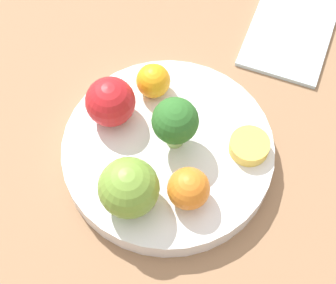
{
  "coord_description": "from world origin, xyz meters",
  "views": [
    {
      "loc": [
        0.22,
        -0.2,
        0.6
      ],
      "look_at": [
        0.0,
        0.0,
        0.06
      ],
      "focal_mm": 60.0,
      "sensor_mm": 36.0,
      "label": 1
    }
  ],
  "objects": [
    {
      "name": "orange_front",
      "position": [
        0.06,
        -0.03,
        0.07
      ],
      "size": [
        0.05,
        0.05,
        0.05
      ],
      "color": "orange",
      "rests_on": "bowl"
    },
    {
      "name": "apple_red",
      "position": [
        0.02,
        -0.07,
        0.08
      ],
      "size": [
        0.06,
        0.06,
        0.06
      ],
      "color": "olive",
      "rests_on": "bowl"
    },
    {
      "name": "table_surface",
      "position": [
        0.0,
        0.0,
        0.01
      ],
      "size": [
        1.2,
        1.2,
        0.02
      ],
      "color": "#936D4C",
      "rests_on": "ground_plane"
    },
    {
      "name": "ground_plane",
      "position": [
        0.0,
        0.0,
        0.0
      ],
      "size": [
        6.0,
        6.0,
        0.0
      ],
      "primitive_type": "plane",
      "color": "gray"
    },
    {
      "name": "napkin",
      "position": [
        -0.02,
        0.24,
        0.02
      ],
      "size": [
        0.16,
        0.18,
        0.01
      ],
      "color": "silver",
      "rests_on": "table_surface"
    },
    {
      "name": "apple_green",
      "position": [
        -0.07,
        -0.02,
        0.08
      ],
      "size": [
        0.06,
        0.06,
        0.06
      ],
      "color": "red",
      "rests_on": "bowl"
    },
    {
      "name": "broccoli",
      "position": [
        0.0,
        0.01,
        0.09
      ],
      "size": [
        0.05,
        0.05,
        0.07
      ],
      "color": "#8CB76B",
      "rests_on": "bowl"
    },
    {
      "name": "orange_back",
      "position": [
        -0.07,
        0.04,
        0.07
      ],
      "size": [
        0.04,
        0.04,
        0.04
      ],
      "color": "orange",
      "rests_on": "bowl"
    },
    {
      "name": "small_cup",
      "position": [
        0.06,
        0.06,
        0.06
      ],
      "size": [
        0.04,
        0.04,
        0.02
      ],
      "color": "#F4CC4C",
      "rests_on": "bowl"
    },
    {
      "name": "bowl",
      "position": [
        0.0,
        0.0,
        0.03
      ],
      "size": [
        0.24,
        0.24,
        0.03
      ],
      "color": "white",
      "rests_on": "table_surface"
    }
  ]
}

